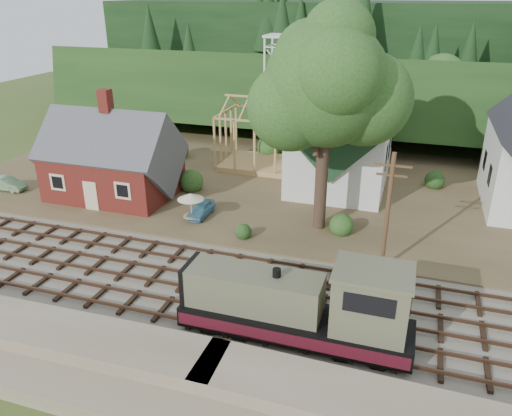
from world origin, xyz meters
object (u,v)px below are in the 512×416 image
(locomotive, at_px, (303,308))
(car_green, at_px, (6,184))
(car_blue, at_px, (201,209))
(patio_set, at_px, (191,198))

(locomotive, bearing_deg, car_green, 158.04)
(car_blue, height_order, car_green, car_green)
(patio_set, bearing_deg, car_green, 177.29)
(locomotive, distance_m, car_green, 31.83)
(car_green, bearing_deg, patio_set, -94.04)
(patio_set, bearing_deg, car_blue, 74.82)
(locomotive, height_order, car_blue, locomotive)
(patio_set, bearing_deg, locomotive, -44.49)
(locomotive, distance_m, car_blue, 16.38)
(car_blue, bearing_deg, car_green, -178.73)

